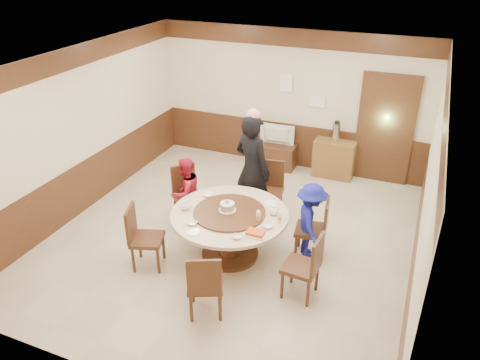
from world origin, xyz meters
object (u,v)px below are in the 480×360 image
at_px(thermos, 336,132).
at_px(television, 276,135).
at_px(banquet_table, 230,226).
at_px(person_red, 186,192).
at_px(birthday_cake, 227,207).
at_px(person_blue, 310,221).
at_px(side_cabinet, 334,159).
at_px(shrimp_platter, 256,234).
at_px(tv_stand, 275,155).
at_px(person_standing, 252,170).

bearing_deg(thermos, television, -178.58).
distance_m(banquet_table, person_red, 1.16).
distance_m(birthday_cake, thermos, 3.36).
distance_m(person_blue, birthday_cake, 1.24).
distance_m(person_red, side_cabinet, 3.30).
relative_size(person_blue, shrimp_platter, 4.02).
relative_size(birthday_cake, thermos, 0.67).
distance_m(shrimp_platter, thermos, 3.65).
height_order(tv_stand, television, television).
bearing_deg(person_red, shrimp_platter, 78.31).
height_order(person_standing, television, person_standing).
bearing_deg(person_red, person_blue, 106.75).
bearing_deg(thermos, side_cabinet, 0.00).
xyz_separation_m(person_standing, tv_stand, (-0.30, 2.13, -0.70)).
bearing_deg(tv_stand, banquet_table, -83.53).
bearing_deg(banquet_table, side_cabinet, 75.31).
bearing_deg(television, thermos, -179.72).
distance_m(person_standing, person_blue, 1.36).
bearing_deg(tv_stand, shrimp_platter, -75.76).
bearing_deg(television, person_blue, 116.71).
bearing_deg(television, side_cabinet, -179.73).
bearing_deg(tv_stand, thermos, 1.42).
distance_m(person_standing, thermos, 2.35).
height_order(person_standing, side_cabinet, person_standing).
bearing_deg(television, person_standing, 96.84).
relative_size(birthday_cake, shrimp_platter, 0.85).
distance_m(banquet_table, shrimp_platter, 0.72).
height_order(banquet_table, shrimp_platter, shrimp_platter).
height_order(person_red, tv_stand, person_red).
bearing_deg(person_red, person_standing, 138.77).
distance_m(shrimp_platter, tv_stand, 3.76).
xyz_separation_m(person_standing, television, (-0.30, 2.13, -0.24)).
bearing_deg(side_cabinet, person_blue, -85.06).
relative_size(banquet_table, tv_stand, 2.02).
xyz_separation_m(person_blue, tv_stand, (-1.46, 2.76, -0.35)).
relative_size(tv_stand, side_cabinet, 1.06).
bearing_deg(person_standing, side_cabinet, -92.62).
distance_m(person_standing, television, 2.17).
height_order(person_red, shrimp_platter, person_red).
bearing_deg(person_blue, person_standing, 35.81).
xyz_separation_m(tv_stand, television, (-0.00, 0.00, 0.46)).
xyz_separation_m(tv_stand, side_cabinet, (1.22, 0.03, 0.12)).
xyz_separation_m(banquet_table, birthday_cake, (-0.04, 0.02, 0.31)).
relative_size(person_red, thermos, 3.16).
height_order(banquet_table, side_cabinet, banquet_table).
height_order(banquet_table, tv_stand, banquet_table).
height_order(birthday_cake, thermos, thermos).
height_order(banquet_table, thermos, thermos).
bearing_deg(shrimp_platter, person_standing, 112.65).
distance_m(birthday_cake, television, 3.22).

